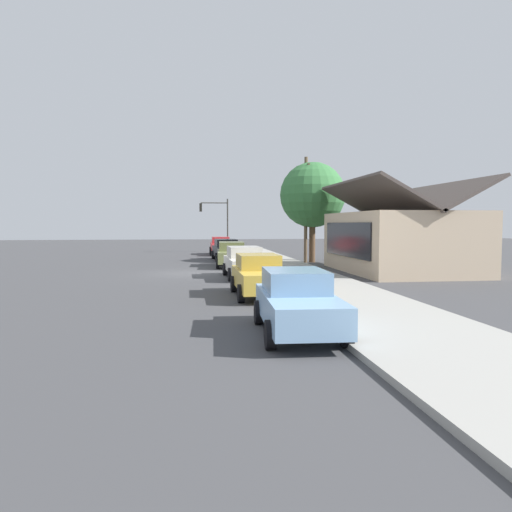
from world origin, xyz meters
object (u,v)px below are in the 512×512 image
car_mustard (259,275)px  utility_pole_wooden (306,208)px  car_charcoal (226,249)px  shade_tree (313,195)px  car_olive (232,254)px  car_skyblue (297,302)px  fire_hydrant_red (274,269)px  car_cherry (221,246)px  car_ivory (245,262)px  traffic_light_main (217,216)px

car_mustard → utility_pole_wooden: bearing=160.0°
car_mustard → car_charcoal: bearing=179.3°
car_mustard → utility_pole_wooden: utility_pole_wooden is taller
shade_tree → car_olive: bearing=-65.2°
car_skyblue → utility_pole_wooden: 22.93m
car_mustard → shade_tree: shade_tree is taller
shade_tree → fire_hydrant_red: size_ratio=10.11×
car_cherry → car_olive: bearing=0.9°
utility_pole_wooden → car_olive: bearing=-64.5°
car_olive → utility_pole_wooden: 6.87m
car_olive → car_ivory: size_ratio=1.06×
car_charcoal → car_cherry: bearing=177.8°
car_olive → utility_pole_wooden: size_ratio=0.64×
car_ivory → car_skyblue: same height
car_cherry → car_olive: same height
car_mustard → fire_hydrant_red: car_mustard is taller
shade_tree → car_cherry: bearing=-147.6°
car_ivory → traffic_light_main: 22.71m
car_charcoal → car_skyblue: 25.20m
fire_hydrant_red → shade_tree: bearing=156.1°
car_ivory → traffic_light_main: bearing=179.3°
car_charcoal → shade_tree: (2.99, 5.98, 4.00)m
car_charcoal → fire_hydrant_red: bearing=3.5°
traffic_light_main → car_olive: bearing=0.5°
car_charcoal → utility_pole_wooden: size_ratio=0.64×
car_ivory → utility_pole_wooden: (-9.16, 5.37, 3.11)m
car_cherry → utility_pole_wooden: size_ratio=0.65×
shade_tree → fire_hydrant_red: bearing=-23.9°
car_charcoal → traffic_light_main: traffic_light_main is taller
fire_hydrant_red → car_ivory: bearing=-122.8°
car_olive → traffic_light_main: (-16.03, -0.13, 2.68)m
fire_hydrant_red → utility_pole_wooden: bearing=158.3°
car_skyblue → utility_pole_wooden: bearing=168.6°
car_skyblue → utility_pole_wooden: utility_pole_wooden is taller
car_charcoal → utility_pole_wooden: utility_pole_wooden is taller
car_mustard → car_ivory: bearing=178.1°
shade_tree → traffic_light_main: size_ratio=1.38×
car_skyblue → utility_pole_wooden: size_ratio=0.60×
car_mustard → fire_hydrant_red: size_ratio=6.19×
car_charcoal → fire_hydrant_red: (13.20, 1.45, -0.32)m
car_cherry → car_ivory: same height
car_olive → shade_tree: bearing=117.6°
car_ivory → shade_tree: bearing=146.3°
utility_pole_wooden → car_charcoal: bearing=-120.0°
traffic_light_main → car_cherry: bearing=2.2°
car_mustard → fire_hydrant_red: bearing=164.2°
car_skyblue → shade_tree: size_ratio=0.62×
car_charcoal → car_ivory: 12.31m
car_ivory → fire_hydrant_red: 1.66m
car_cherry → shade_tree: size_ratio=0.68×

